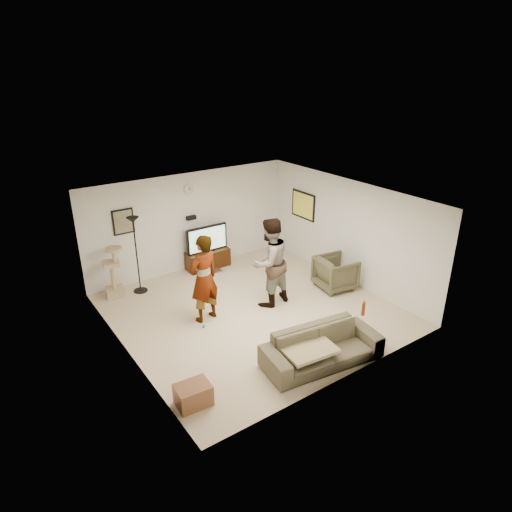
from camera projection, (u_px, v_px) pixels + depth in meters
floor at (252, 311)px, 9.75m from camera, size 5.50×5.50×0.02m
ceiling at (252, 199)px, 8.75m from camera, size 5.50×5.50×0.02m
wall_back at (190, 222)px, 11.32m from camera, size 5.50×0.04×2.50m
wall_front at (349, 314)px, 7.18m from camera, size 5.50×0.04×2.50m
wall_left at (122, 294)px, 7.80m from camera, size 0.04×5.50×2.50m
wall_right at (347, 231)px, 10.69m from camera, size 0.04×5.50×2.50m
wall_clock at (189, 189)px, 10.96m from camera, size 0.26×0.04×0.26m
wall_speaker at (191, 218)px, 11.22m from camera, size 0.25×0.10×0.10m
picture_back at (123, 222)px, 10.27m from camera, size 0.42×0.03×0.52m
picture_right at (303, 205)px, 11.79m from camera, size 0.03×0.78×0.62m
tv_stand at (208, 259)px, 11.70m from camera, size 1.14×0.45×0.47m
console_box at (214, 272)px, 11.45m from camera, size 0.40×0.30×0.07m
tv at (207, 239)px, 11.47m from camera, size 1.13×0.08×0.67m
tv_screen at (208, 239)px, 11.44m from camera, size 1.04×0.01×0.59m
floor_lamp at (137, 256)px, 10.22m from camera, size 0.32×0.32×1.82m
cat_tree at (112, 272)px, 10.12m from camera, size 0.44×0.44×1.20m
person_left at (204, 279)px, 9.06m from camera, size 0.75×0.56×1.87m
person_right at (269, 262)px, 9.66m from camera, size 1.05×0.86×1.99m
sofa at (322, 347)px, 7.95m from camera, size 2.26×1.15×0.63m
throw_blanket at (308, 348)px, 7.73m from camera, size 0.97×0.79×0.06m
beer_bottle at (363, 309)px, 8.30m from camera, size 0.06×0.06×0.25m
armchair at (336, 273)px, 10.59m from camera, size 0.97×0.95×0.78m
side_table at (193, 395)px, 7.01m from camera, size 0.56×0.44×0.36m
toy_ball at (204, 326)px, 9.10m from camera, size 0.06×0.06×0.06m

